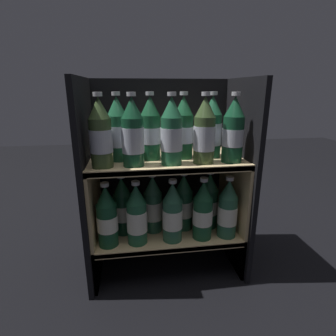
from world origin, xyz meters
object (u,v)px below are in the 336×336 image
bottle_upper_front_1 (133,135)px  bottle_lower_back_3 (209,202)px  bottle_lower_front_0 (107,218)px  bottle_lower_front_2 (172,214)px  bottle_upper_front_3 (204,133)px  bottle_lower_back_0 (123,207)px  bottle_upper_back_3 (212,129)px  bottle_lower_front_3 (203,212)px  bottle_lower_back_2 (183,204)px  bottle_lower_front_1 (137,216)px  bottle_lower_back_1 (153,206)px  bottle_upper_back_0 (118,131)px  bottle_lower_front_4 (228,210)px  bottle_upper_back_2 (183,129)px  bottle_upper_front_2 (172,134)px  bottle_upper_front_4 (233,132)px  bottle_upper_back_1 (150,130)px  bottle_upper_front_0 (101,135)px

bottle_upper_front_1 → bottle_lower_back_3: 0.46m
bottle_lower_front_0 → bottle_lower_front_2: bearing=-0.0°
bottle_upper_front_3 → bottle_lower_back_0: (-0.32, 0.09, -0.32)m
bottle_upper_back_3 → bottle_lower_front_3: (-0.05, -0.09, -0.32)m
bottle_upper_front_1 → bottle_lower_back_2: size_ratio=1.00×
bottle_upper_front_3 → bottle_lower_back_2: bottle_upper_front_3 is taller
bottle_upper_front_3 → bottle_lower_front_1: bearing=180.0°
bottle_upper_front_3 → bottle_lower_back_1: 0.38m
bottle_upper_back_0 → bottle_lower_back_0: bearing=0.0°
bottle_upper_back_3 → bottle_lower_front_1: bearing=-164.3°
bottle_lower_front_1 → bottle_lower_back_0: size_ratio=1.00×
bottle_lower_front_4 → bottle_upper_back_2: bearing=153.0°
bottle_upper_back_2 → bottle_lower_front_0: bottle_upper_back_2 is taller
bottle_lower_front_1 → bottle_lower_back_3: bearing=15.5°
bottle_upper_back_2 → bottle_upper_front_1: bearing=-156.3°
bottle_upper_front_1 → bottle_lower_front_1: size_ratio=1.00×
bottle_lower_front_2 → bottle_lower_back_0: size_ratio=1.00×
bottle_upper_front_2 → bottle_lower_front_2: size_ratio=1.00×
bottle_upper_front_4 → bottle_lower_back_1: 0.45m
bottle_upper_front_1 → bottle_upper_back_2: same height
bottle_upper_back_2 → bottle_upper_back_3: size_ratio=1.00×
bottle_lower_back_3 → bottle_lower_back_2: bearing=-180.0°
bottle_upper_back_1 → bottle_lower_back_2: 0.35m
bottle_upper_back_2 → bottle_lower_back_2: 0.32m
bottle_lower_front_1 → bottle_lower_front_2: size_ratio=1.00×
bottle_lower_front_1 → bottle_lower_front_2: (0.14, -0.00, 0.00)m
bottle_lower_front_0 → bottle_upper_front_3: bearing=0.0°
bottle_upper_front_3 → bottle_lower_back_3: bottle_upper_front_3 is taller
bottle_upper_front_4 → bottle_lower_front_1: bearing=180.0°
bottle_lower_back_0 → bottle_lower_back_1: 0.13m
bottle_lower_front_0 → bottle_lower_front_2: size_ratio=1.00×
bottle_upper_front_0 → bottle_lower_front_1: (0.12, 0.00, -0.32)m
bottle_upper_front_0 → bottle_lower_back_3: size_ratio=1.00×
bottle_upper_front_2 → bottle_upper_front_4: (0.23, 0.00, 0.00)m
bottle_upper_front_3 → bottle_lower_back_0: bearing=164.4°
bottle_lower_front_1 → bottle_lower_back_0: bearing=122.8°
bottle_lower_back_2 → bottle_lower_front_4: bearing=-27.8°
bottle_upper_back_2 → bottle_lower_front_3: 0.34m
bottle_upper_front_1 → bottle_lower_back_0: bottle_upper_front_1 is taller
bottle_upper_front_0 → bottle_lower_front_0: bearing=0.0°
bottle_lower_front_2 → bottle_lower_front_3: same height
bottle_upper_front_4 → bottle_upper_back_0: bearing=168.4°
bottle_lower_back_1 → bottle_lower_back_2: bearing=0.0°
bottle_upper_front_0 → bottle_upper_back_2: bearing=15.8°
bottle_upper_back_2 → bottle_upper_back_0: bearing=180.0°
bottle_upper_front_1 → bottle_upper_back_0: bearing=122.3°
bottle_lower_back_0 → bottle_lower_back_3: bearing=0.0°
bottle_upper_front_1 → bottle_upper_front_2: bearing=-0.0°
bottle_upper_front_0 → bottle_lower_front_4: size_ratio=1.00×
bottle_upper_back_3 → bottle_lower_front_2: bearing=-153.0°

